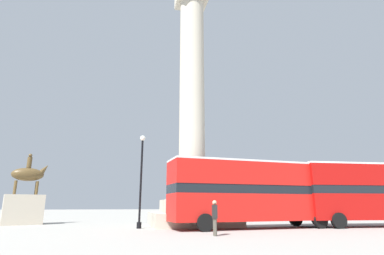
% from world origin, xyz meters
% --- Properties ---
extents(ground_plane, '(200.00, 200.00, 0.00)m').
position_xyz_m(ground_plane, '(0.00, 0.00, 0.00)').
color(ground_plane, '#9E9B93').
extents(monument_column, '(6.05, 6.05, 21.07)m').
position_xyz_m(monument_column, '(0.00, 0.00, 7.24)').
color(monument_column, '#BCB29E').
rests_on(monument_column, ground_plane).
extents(bus_a, '(11.65, 3.68, 4.30)m').
position_xyz_m(bus_a, '(3.46, -3.59, 2.38)').
color(bus_a, red).
rests_on(bus_a, ground_plane).
extents(bus_b, '(10.32, 3.29, 4.36)m').
position_xyz_m(bus_b, '(12.30, -3.94, 2.40)').
color(bus_b, '#A80F0C').
rests_on(bus_b, ground_plane).
extents(equestrian_statue, '(3.36, 2.88, 5.60)m').
position_xyz_m(equestrian_statue, '(-12.72, 4.28, 1.70)').
color(equestrian_statue, '#BCB29E').
rests_on(equestrian_statue, ground_plane).
extents(street_lamp, '(0.37, 0.37, 6.19)m').
position_xyz_m(street_lamp, '(-3.96, -1.89, 3.16)').
color(street_lamp, black).
rests_on(street_lamp, ground_plane).
extents(pedestrian_near_lamp, '(0.22, 0.46, 1.70)m').
position_xyz_m(pedestrian_near_lamp, '(-0.57, -7.68, 0.95)').
color(pedestrian_near_lamp, '#4C473D').
rests_on(pedestrian_near_lamp, ground_plane).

